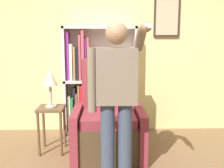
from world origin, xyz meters
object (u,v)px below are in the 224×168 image
at_px(person_standing, 116,95).
at_px(table_lamp, 50,81).
at_px(bookcase, 91,83).
at_px(armchair, 108,125).
at_px(side_table, 52,117).

height_order(person_standing, table_lamp, person_standing).
relative_size(person_standing, table_lamp, 3.46).
height_order(bookcase, table_lamp, bookcase).
distance_m(bookcase, person_standing, 1.64).
height_order(bookcase, armchair, bookcase).
xyz_separation_m(person_standing, table_lamp, (-0.85, 0.84, 0.01)).
distance_m(armchair, side_table, 0.79).
relative_size(bookcase, armchair, 1.37).
bearing_deg(side_table, bookcase, 56.45).
height_order(armchair, side_table, armchair).
bearing_deg(bookcase, person_standing, -77.54).
bearing_deg(armchair, person_standing, -84.45).
xyz_separation_m(bookcase, armchair, (0.28, -0.83, -0.44)).
xyz_separation_m(armchair, table_lamp, (-0.78, 0.08, 0.60)).
distance_m(armchair, table_lamp, 0.98).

